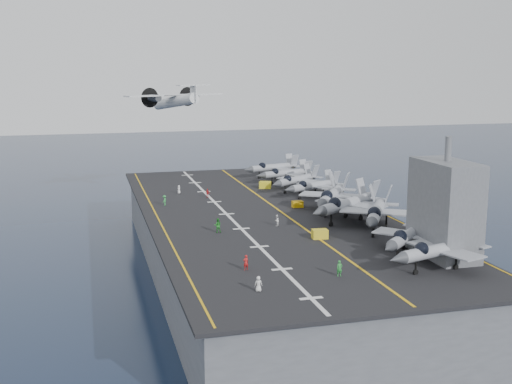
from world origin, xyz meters
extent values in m
plane|color=#142135|center=(0.00, 0.00, 0.00)|extent=(500.00, 500.00, 0.00)
cube|color=#56595E|center=(0.00, 0.00, 5.00)|extent=(36.00, 90.00, 10.00)
cube|color=black|center=(0.00, 0.00, 10.20)|extent=(38.00, 92.00, 0.40)
cube|color=gold|center=(3.00, 0.00, 10.42)|extent=(0.35, 90.00, 0.02)
cube|color=silver|center=(-6.00, 0.00, 10.42)|extent=(0.50, 90.00, 0.02)
cube|color=gold|center=(-17.00, 0.00, 10.42)|extent=(0.25, 90.00, 0.02)
cube|color=gold|center=(18.50, 0.00, 10.42)|extent=(0.25, 90.00, 0.02)
imported|color=silver|center=(-10.64, -36.58, 11.23)|extent=(1.05, 0.74, 1.66)
imported|color=#B21919|center=(-10.13, -29.15, 11.31)|extent=(1.26, 1.03, 1.82)
imported|color=#208225|center=(-9.75, -11.13, 11.43)|extent=(1.32, 0.95, 2.06)
imported|color=green|center=(-14.79, 9.48, 11.28)|extent=(1.13, 1.26, 1.75)
imported|color=red|center=(-6.37, 14.26, 11.19)|extent=(1.14, 1.06, 1.58)
imported|color=silver|center=(-10.85, 19.33, 11.19)|extent=(1.09, 1.14, 1.59)
imported|color=green|center=(-0.47, -34.06, 11.31)|extent=(1.12, 0.77, 1.82)
imported|color=white|center=(-0.48, -9.64, 11.25)|extent=(1.21, 1.19, 1.70)
camera|label=1|loc=(-27.55, -98.52, 33.38)|focal=45.00mm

